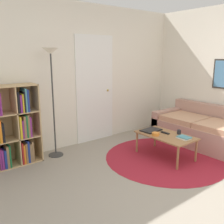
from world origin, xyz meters
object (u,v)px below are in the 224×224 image
Objects in this scene: floor_lamp at (51,70)px; coffee_table at (166,137)px; bookshelf at (3,129)px; cup at (179,132)px; laptop at (151,130)px; couch at (206,131)px; bowl at (156,134)px.

floor_lamp is 1.87× the size of coffee_table.
bookshelf is 1.16m from floor_lamp.
cup is at bearing -29.85° from bookshelf.
floor_lamp is at bearing 141.20° from cup.
couch is at bearing -18.00° from laptop.
bookshelf is at bearing 174.39° from floor_lamp.
cup is at bearing -27.97° from bowl.
bowl is at bearing -41.41° from floor_lamp.
couch is at bearing 3.33° from cup.
coffee_table is 0.19m from bowl.
bookshelf is 0.67× the size of couch.
laptop is (1.40, -0.89, -1.05)m from floor_lamp.
bowl is 0.41m from cup.
bowl is (-1.27, 0.14, 0.15)m from couch.
couch is at bearing -26.37° from floor_lamp.
couch is 1.20m from laptop.
bowl reaches higher than laptop.
coffee_table is at bearing 176.73° from couch.
cup reaches higher than laptop.
laptop is at bearing 95.31° from coffee_table.
floor_lamp is 1.98m from bowl.
coffee_table is 2.56× the size of laptop.
coffee_table is at bearing 149.63° from cup.
coffee_table is 0.24m from cup.
cup is (0.23, -0.42, 0.03)m from laptop.
couch is 1.28m from bowl.
laptop is at bearing -23.79° from bookshelf.
floor_lamp is 2.32m from cup.
bookshelf is 3.59m from couch.
cup is at bearing -38.80° from floor_lamp.
bookshelf is 3.34× the size of laptop.
bookshelf reaches higher than bowl.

